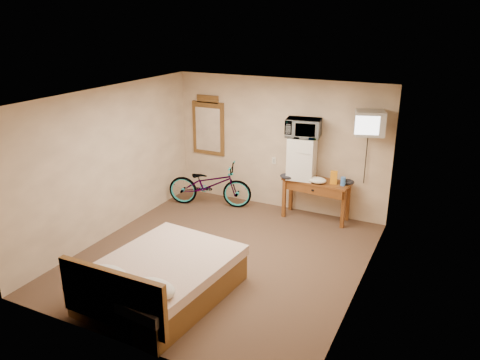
{
  "coord_description": "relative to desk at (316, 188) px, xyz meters",
  "views": [
    {
      "loc": [
        3.1,
        -5.7,
        3.57
      ],
      "look_at": [
        0.05,
        0.53,
        1.11
      ],
      "focal_mm": 35.0,
      "sensor_mm": 36.0,
      "label": 1
    }
  ],
  "objects": [
    {
      "name": "room",
      "position": [
        -0.86,
        -2.0,
        0.63
      ],
      "size": [
        4.6,
        4.64,
        2.5
      ],
      "color": "#453122",
      "rests_on": "ground"
    },
    {
      "name": "desk",
      "position": [
        0.0,
        0.0,
        0.0
      ],
      "size": [
        1.24,
        0.56,
        0.75
      ],
      "color": "brown",
      "rests_on": "floor"
    },
    {
      "name": "mini_fridge",
      "position": [
        -0.3,
        0.03,
        0.52
      ],
      "size": [
        0.51,
        0.5,
        0.77
      ],
      "color": "white",
      "rests_on": "desk"
    },
    {
      "name": "microwave",
      "position": [
        -0.3,
        0.03,
        1.07
      ],
      "size": [
        0.66,
        0.5,
        0.33
      ],
      "primitive_type": "imported",
      "rotation": [
        0.0,
        0.0,
        0.16
      ],
      "color": "white",
      "rests_on": "mini_fridge"
    },
    {
      "name": "snack_bag",
      "position": [
        0.32,
        -0.02,
        0.25
      ],
      "size": [
        0.13,
        0.09,
        0.24
      ],
      "primitive_type": "cube",
      "rotation": [
        0.0,
        0.0,
        0.19
      ],
      "color": "orange",
      "rests_on": "desk"
    },
    {
      "name": "blue_cup",
      "position": [
        0.49,
        -0.03,
        0.21
      ],
      "size": [
        0.09,
        0.09,
        0.15
      ],
      "primitive_type": "cylinder",
      "color": "#3E78D4",
      "rests_on": "desk"
    },
    {
      "name": "cloth_cream",
      "position": [
        0.05,
        -0.1,
        0.19
      ],
      "size": [
        0.33,
        0.25,
        0.1
      ],
      "primitive_type": "ellipsoid",
      "color": "beige",
      "rests_on": "desk"
    },
    {
      "name": "cloth_dark_a",
      "position": [
        -0.5,
        -0.14,
        0.19
      ],
      "size": [
        0.27,
        0.21,
        0.1
      ],
      "primitive_type": "ellipsoid",
      "color": "black",
      "rests_on": "desk"
    },
    {
      "name": "cloth_dark_b",
      "position": [
        0.56,
        0.07,
        0.18
      ],
      "size": [
        0.2,
        0.17,
        0.09
      ],
      "primitive_type": "ellipsoid",
      "color": "black",
      "rests_on": "desk"
    },
    {
      "name": "crt_television",
      "position": [
        0.84,
        0.02,
        1.27
      ],
      "size": [
        0.56,
        0.63,
        0.41
      ],
      "color": "black",
      "rests_on": "room"
    },
    {
      "name": "wall_mirror",
      "position": [
        -2.37,
        0.27,
        0.84
      ],
      "size": [
        0.71,
        0.04,
        1.2
      ],
      "color": "brown",
      "rests_on": "room"
    },
    {
      "name": "bicycle",
      "position": [
        -2.06,
        -0.26,
        -0.18
      ],
      "size": [
        1.75,
        1.01,
        0.87
      ],
      "primitive_type": "imported",
      "rotation": [
        0.0,
        0.0,
        1.85
      ],
      "color": "black",
      "rests_on": "floor"
    },
    {
      "name": "bed",
      "position": [
        -1.05,
        -3.38,
        -0.32
      ],
      "size": [
        1.67,
        2.11,
        0.9
      ],
      "color": "brown",
      "rests_on": "floor"
    }
  ]
}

